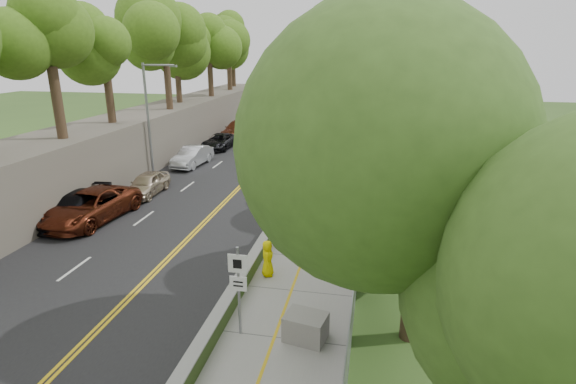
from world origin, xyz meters
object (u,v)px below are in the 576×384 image
concrete_block (306,327)px  painter_0 (268,258)px  signpost (238,282)px  construction_barrel (363,170)px  person_far (348,144)px  streetlight (151,113)px  car_2 (91,206)px

concrete_block → painter_0: bearing=119.4°
signpost → construction_barrel: signpost is taller
person_far → signpost: bearing=98.8°
painter_0 → streetlight: bearing=28.8°
construction_barrel → person_far: 7.36m
signpost → construction_barrel: bearing=80.6°
signpost → person_far: size_ratio=1.73×
car_2 → person_far: person_far is taller
car_2 → painter_0: size_ratio=3.89×
construction_barrel → painter_0: size_ratio=0.65×
streetlight → painter_0: streetlight is taller
streetlight → signpost: (11.51, -17.02, -2.68)m
construction_barrel → person_far: person_far is taller
construction_barrel → concrete_block: 19.60m
concrete_block → painter_0: size_ratio=0.85×
person_far → painter_0: bearing=98.1°
construction_barrel → person_far: bearing=101.8°
painter_0 → person_far: size_ratio=0.86×
construction_barrel → concrete_block: (-1.10, -19.57, -0.07)m
streetlight → person_far: 16.95m
painter_0 → person_far: person_far is taller
signpost → car_2: bearing=142.9°
signpost → person_far: signpost is taller
streetlight → person_far: (13.26, 9.89, -3.69)m
person_far → construction_barrel: bearing=114.3°
signpost → car_2: signpost is taller
concrete_block → painter_0: 4.46m
person_far → streetlight: bearing=49.2°
signpost → concrete_block: (2.15, 0.14, -1.48)m
streetlight → signpost: size_ratio=2.58×
signpost → car_2: 13.58m
person_far → concrete_block: bearing=103.4°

